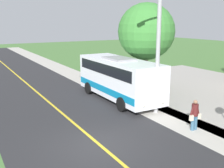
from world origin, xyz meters
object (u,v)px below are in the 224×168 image
pedestrian_with_bags (195,114)px  street_light_pole (157,41)px  tree_curbside (146,32)px  shuttle_bus_front (119,77)px

pedestrian_with_bags → street_light_pole: street_light_pole is taller
pedestrian_with_bags → tree_curbside: 8.74m
pedestrian_with_bags → street_light_pole: (0.10, -3.11, 3.49)m
shuttle_bus_front → tree_curbside: bearing=-164.5°
street_light_pole → tree_curbside: (-2.52, -4.39, 0.30)m
shuttle_bus_front → pedestrian_with_bags: shuttle_bus_front is taller
shuttle_bus_front → tree_curbside: tree_curbside is taller
street_light_pole → tree_curbside: size_ratio=1.16×
shuttle_bus_front → pedestrian_with_bags: size_ratio=4.95×
shuttle_bus_front → pedestrian_with_bags: (-0.42, 6.70, -0.78)m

